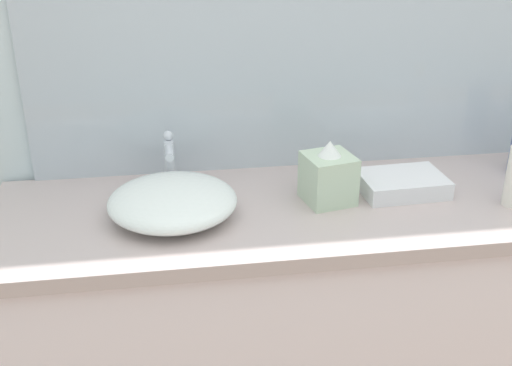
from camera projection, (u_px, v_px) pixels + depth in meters
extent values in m
cube|color=silver|center=(314.00, 32.00, 1.80)|extent=(6.00, 0.06, 2.60)
cube|color=white|center=(325.00, 346.00, 1.89)|extent=(1.76, 0.50, 0.88)
cube|color=#BBA7A3|center=(333.00, 209.00, 1.70)|extent=(1.80, 0.54, 0.04)
ellipsoid|color=white|center=(173.00, 201.00, 1.60)|extent=(0.32, 0.32, 0.09)
cylinder|color=silver|center=(170.00, 164.00, 1.76)|extent=(0.03, 0.03, 0.13)
cylinder|color=silver|center=(169.00, 152.00, 1.70)|extent=(0.02, 0.09, 0.02)
sphere|color=silver|center=(168.00, 136.00, 1.74)|extent=(0.03, 0.03, 0.03)
cube|color=beige|center=(328.00, 178.00, 1.67)|extent=(0.14, 0.14, 0.13)
cone|color=white|center=(330.00, 149.00, 1.64)|extent=(0.07, 0.07, 0.04)
cube|color=white|center=(402.00, 184.00, 1.74)|extent=(0.23, 0.17, 0.05)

